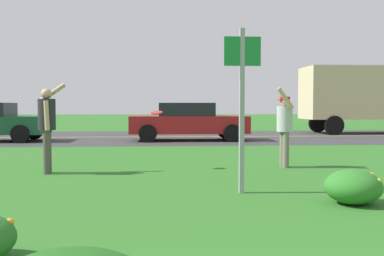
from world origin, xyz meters
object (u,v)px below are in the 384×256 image
(person_catcher_red_cap_gray_shirt, at_px, (284,124))
(box_truck_black, at_px, (370,96))
(sign_post_near_path, at_px, (242,94))
(person_thrower_dark_shirt, at_px, (47,122))
(frisbee_red, at_px, (157,113))
(car_red_center_right, at_px, (188,121))

(person_catcher_red_cap_gray_shirt, xyz_separation_m, box_truck_black, (7.44, 11.80, 0.86))
(sign_post_near_path, height_order, person_thrower_dark_shirt, sign_post_near_path)
(person_thrower_dark_shirt, bearing_deg, sign_post_near_path, -33.10)
(frisbee_red, xyz_separation_m, box_truck_black, (10.21, 11.84, 0.61))
(car_red_center_right, relative_size, box_truck_black, 0.67)
(sign_post_near_path, distance_m, person_catcher_red_cap_gray_shirt, 3.23)
(sign_post_near_path, relative_size, frisbee_red, 9.82)
(person_catcher_red_cap_gray_shirt, height_order, box_truck_black, box_truck_black)
(frisbee_red, distance_m, car_red_center_right, 7.97)
(car_red_center_right, height_order, box_truck_black, box_truck_black)
(person_catcher_red_cap_gray_shirt, height_order, car_red_center_right, person_catcher_red_cap_gray_shirt)
(car_red_center_right, bearing_deg, box_truck_black, 23.61)
(person_catcher_red_cap_gray_shirt, distance_m, box_truck_black, 13.98)
(person_thrower_dark_shirt, height_order, frisbee_red, person_thrower_dark_shirt)
(car_red_center_right, bearing_deg, sign_post_near_path, -89.01)
(person_thrower_dark_shirt, bearing_deg, frisbee_red, 13.66)
(person_catcher_red_cap_gray_shirt, bearing_deg, person_thrower_dark_shirt, -173.45)
(person_thrower_dark_shirt, distance_m, frisbee_red, 2.23)
(sign_post_near_path, bearing_deg, box_truck_black, 58.73)
(person_thrower_dark_shirt, distance_m, person_catcher_red_cap_gray_shirt, 4.95)
(frisbee_red, bearing_deg, car_red_center_right, 81.77)
(person_thrower_dark_shirt, xyz_separation_m, person_catcher_red_cap_gray_shirt, (4.92, 0.57, -0.07))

